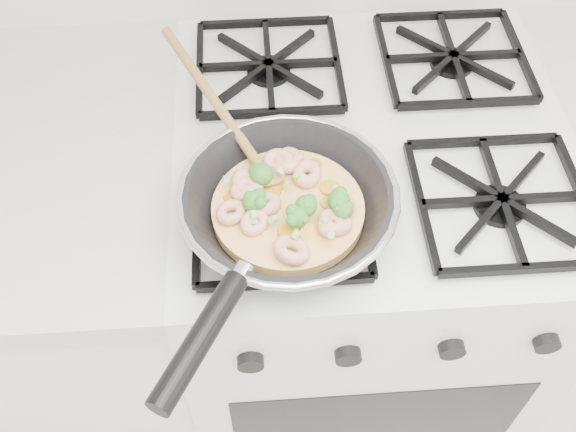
{
  "coord_description": "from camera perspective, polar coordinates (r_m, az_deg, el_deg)",
  "views": [
    {
      "loc": [
        -0.18,
        1.0,
        1.62
      ],
      "look_at": [
        -0.14,
        1.53,
        0.93
      ],
      "focal_mm": 41.83,
      "sensor_mm": 36.0,
      "label": 1
    }
  ],
  "objects": [
    {
      "name": "skillet",
      "position": [
        0.85,
        -0.2,
        0.9
      ],
      "size": [
        0.31,
        0.57,
        0.09
      ],
      "rotation": [
        0.0,
        0.0,
        -0.02
      ],
      "color": "black",
      "rests_on": "stove"
    },
    {
      "name": "stove",
      "position": [
        1.37,
        5.44,
        -6.19
      ],
      "size": [
        0.6,
        0.6,
        0.92
      ],
      "color": "silver",
      "rests_on": "ground"
    }
  ]
}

